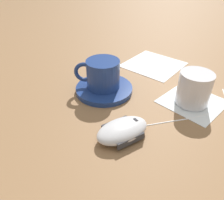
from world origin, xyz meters
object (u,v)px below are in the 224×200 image
drinking_glass (194,88)px  computer_mouse (123,130)px  coffee_cup (102,74)px  saucer (104,89)px

drinking_glass → computer_mouse: bearing=99.9°
computer_mouse → coffee_cup: bearing=-8.7°
saucer → computer_mouse: (-0.17, 0.03, 0.01)m
saucer → drinking_glass: bearing=-127.9°
saucer → computer_mouse: computer_mouse is taller
saucer → drinking_glass: size_ratio=1.88×
computer_mouse → saucer: bearing=-9.9°
saucer → coffee_cup: size_ratio=1.34×
coffee_cup → drinking_glass: (-0.14, -0.18, -0.01)m
saucer → coffee_cup: 0.04m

